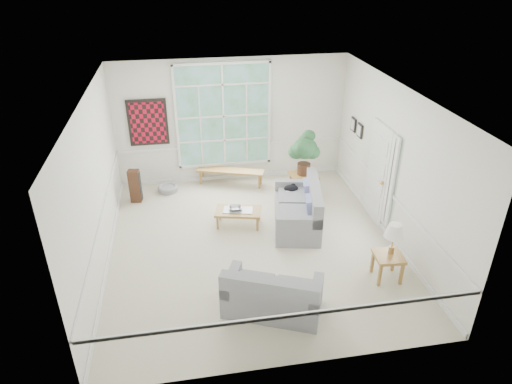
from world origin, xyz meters
TOP-DOWN VIEW (x-y plane):
  - floor at (0.00, 0.00)m, footprint 5.50×6.00m
  - ceiling at (0.00, 0.00)m, footprint 5.50×6.00m
  - wall_back at (0.00, 3.00)m, footprint 5.50×0.02m
  - wall_front at (0.00, -3.00)m, footprint 5.50×0.02m
  - wall_left at (-2.75, 0.00)m, footprint 0.02×6.00m
  - wall_right at (2.75, 0.00)m, footprint 0.02×6.00m
  - window_back at (-0.20, 2.96)m, footprint 2.30×0.08m
  - entry_door at (2.71, 0.60)m, footprint 0.08×0.90m
  - door_sidelight at (2.71, -0.03)m, footprint 0.08×0.26m
  - wall_art at (-1.95, 2.95)m, footprint 0.90×0.06m
  - wall_frame_near at (2.71, 1.75)m, footprint 0.04×0.26m
  - wall_frame_far at (2.71, 2.15)m, footprint 0.04×0.26m
  - loveseat_right at (1.02, 0.55)m, footprint 1.21×1.86m
  - loveseat_front at (0.01, -1.86)m, footprint 1.70×1.32m
  - coffee_table at (-0.18, 0.76)m, footprint 1.04×0.72m
  - pewter_bowl at (-0.23, 0.81)m, footprint 0.33×0.33m
  - window_bench at (-0.11, 2.65)m, footprint 1.65×0.83m
  - end_table at (1.48, 1.78)m, footprint 0.64×0.64m
  - houseplant at (1.48, 1.79)m, footprint 0.79×0.79m
  - side_table at (2.14, -1.42)m, footprint 0.51×0.51m
  - table_lamp at (2.20, -1.36)m, footprint 0.38×0.38m
  - pet_bed at (-1.63, 2.54)m, footprint 0.60×0.60m
  - floor_speaker at (-2.34, 2.17)m, footprint 0.27×0.23m
  - cat at (1.04, 1.17)m, footprint 0.35×0.28m

SIDE VIEW (x-z plane):
  - floor at x=0.00m, z-range -0.01..0.00m
  - pet_bed at x=-1.63m, z-range 0.00..0.14m
  - coffee_table at x=-0.18m, z-range 0.00..0.35m
  - window_bench at x=-0.11m, z-range 0.00..0.38m
  - side_table at x=2.14m, z-range 0.00..0.49m
  - end_table at x=1.48m, z-range 0.00..0.56m
  - floor_speaker at x=-2.34m, z-range 0.00..0.78m
  - pewter_bowl at x=-0.23m, z-range 0.35..0.43m
  - loveseat_front at x=0.01m, z-range 0.00..0.82m
  - loveseat_right at x=1.02m, z-range 0.00..0.93m
  - cat at x=1.04m, z-range 0.48..0.62m
  - table_lamp at x=2.20m, z-range 0.49..1.07m
  - entry_door at x=2.71m, z-range 0.00..2.10m
  - houseplant at x=1.48m, z-range 0.56..1.60m
  - door_sidelight at x=2.71m, z-range 0.20..2.10m
  - wall_back at x=0.00m, z-range 0.00..3.00m
  - wall_front at x=0.00m, z-range 0.00..3.00m
  - wall_left at x=-2.75m, z-range 0.00..3.00m
  - wall_right at x=2.75m, z-range 0.00..3.00m
  - wall_frame_near at x=2.71m, z-range 1.39..1.71m
  - wall_frame_far at x=2.71m, z-range 1.39..1.71m
  - wall_art at x=-1.95m, z-range 1.05..2.15m
  - window_back at x=-0.20m, z-range 0.45..2.85m
  - ceiling at x=0.00m, z-range 2.99..3.01m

